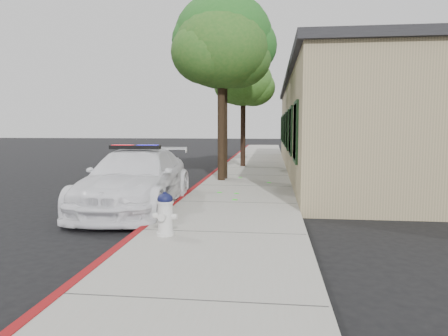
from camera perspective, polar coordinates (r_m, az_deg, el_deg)
ground at (r=10.88m, az=-6.92°, el=-5.36°), size 120.00×120.00×0.00m
sidewalk at (r=13.55m, az=2.69°, el=-2.78°), size 3.20×60.00×0.15m
red_curb at (r=13.74m, az=-3.73°, el=-2.64°), size 0.14×60.00×0.16m
clapboard_building at (r=19.81m, az=18.93°, el=5.59°), size 7.30×20.89×4.24m
police_car at (r=10.63m, az=-12.19°, el=-1.54°), size 2.34×5.32×1.64m
fire_hydrant at (r=7.45m, az=-8.21°, el=-6.32°), size 0.45×0.39×0.78m
street_tree_near at (r=15.08m, az=-0.34°, el=15.87°), size 3.50×3.35×6.14m
street_tree_mid at (r=15.65m, az=0.02°, el=17.41°), size 3.82×3.54×6.76m
street_tree_far at (r=20.21m, az=2.79°, el=11.65°), size 2.96×2.82×5.33m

